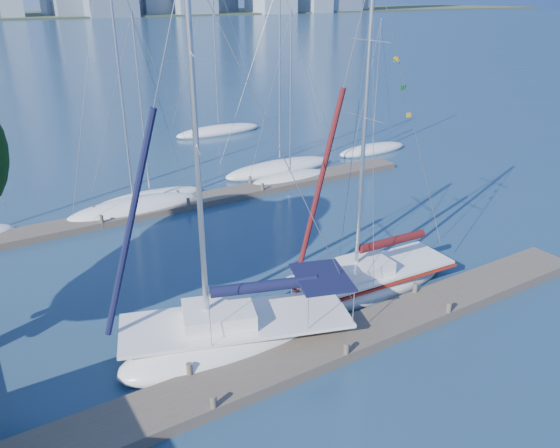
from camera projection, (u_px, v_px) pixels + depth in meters
ground at (330, 349)px, 19.55m from camera, size 700.00×700.00×0.00m
near_dock at (330, 345)px, 19.47m from camera, size 26.00×2.00×0.40m
far_dock at (199, 201)px, 32.96m from camera, size 30.00×1.80×0.36m
sailboat_navy at (236, 320)px, 19.47m from camera, size 9.24×5.51×13.41m
sailboat_maroon at (373, 265)px, 23.20m from camera, size 7.92×2.94×13.41m
bg_boat_1 at (134, 208)px, 31.51m from camera, size 8.12×4.97×15.45m
bg_boat_2 at (150, 198)px, 33.24m from camera, size 6.94×3.98×11.14m
bg_boat_3 at (290, 179)px, 36.67m from camera, size 6.15×1.92×11.18m
bg_boat_4 at (280, 168)px, 38.79m from camera, size 8.87×4.33×12.93m
bg_boat_5 at (372, 149)px, 43.50m from camera, size 6.66×4.15×10.33m
bg_boat_7 at (219, 130)px, 49.21m from camera, size 8.40×4.88×14.45m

